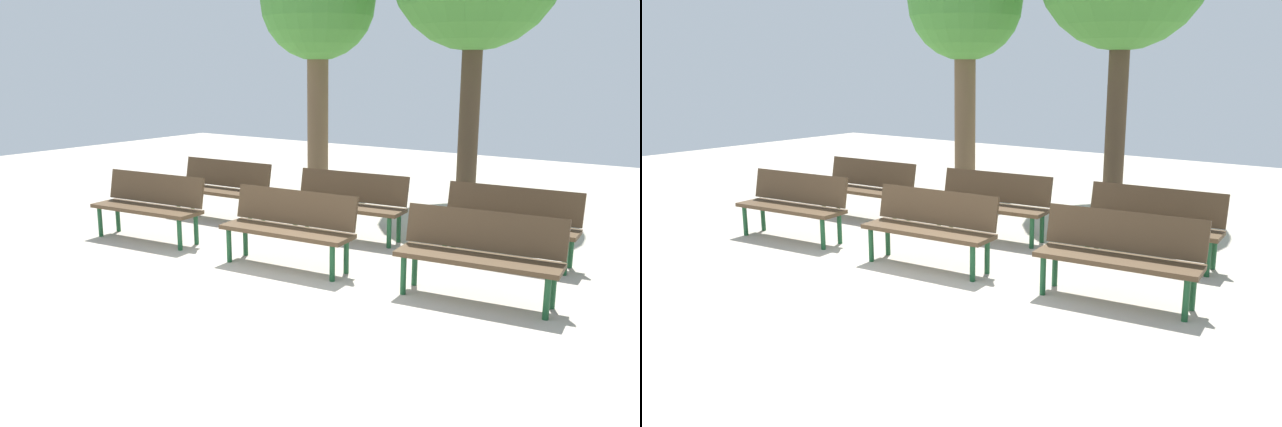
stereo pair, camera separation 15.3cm
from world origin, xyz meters
TOP-DOWN VIEW (x-y plane):
  - ground_plane at (0.00, 0.00)m, footprint 24.00×24.00m
  - bench_r0_c0 at (-2.36, 1.44)m, footprint 1.64×0.65m
  - bench_r0_c1 at (-0.10, 1.56)m, footprint 1.63×0.61m
  - bench_r0_c2 at (2.10, 1.76)m, footprint 1.64×0.65m
  - bench_r1_c0 at (-2.42, 2.90)m, footprint 1.63×0.58m
  - bench_r1_c1 at (-0.24, 3.05)m, footprint 1.64×0.64m
  - bench_r1_c2 at (1.90, 3.22)m, footprint 1.63×0.59m
  - tree_2 at (-2.83, 5.99)m, footprint 2.12×2.12m

SIDE VIEW (x-z plane):
  - ground_plane at x=0.00m, z-range 0.00..0.00m
  - bench_r0_c0 at x=-2.36m, z-range 0.07..0.94m
  - bench_r0_c1 at x=-0.10m, z-range 0.07..0.94m
  - bench_r0_c2 at x=2.10m, z-range 0.07..0.94m
  - bench_r1_c0 at x=-2.42m, z-range 0.07..0.94m
  - bench_r1_c1 at x=-0.24m, z-range 0.07..0.94m
  - bench_r1_c2 at x=1.90m, z-range 0.07..0.94m
  - tree_2 at x=-2.83m, z-range 1.09..5.58m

